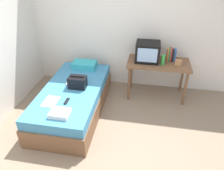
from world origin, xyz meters
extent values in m
plane|color=#84705B|center=(0.00, 0.00, 0.00)|extent=(8.00, 8.00, 0.00)
cube|color=silver|center=(0.00, 2.00, 1.30)|extent=(5.20, 0.10, 2.60)
cube|color=brown|center=(-0.81, 0.79, 0.17)|extent=(1.00, 2.00, 0.33)
cube|color=teal|center=(-0.81, 0.79, 0.42)|extent=(0.97, 1.94, 0.17)
cube|color=brown|center=(0.65, 1.57, 0.73)|extent=(1.16, 0.60, 0.04)
cylinder|color=brown|center=(0.13, 1.33, 0.35)|extent=(0.05, 0.05, 0.71)
cylinder|color=brown|center=(1.17, 1.33, 0.35)|extent=(0.05, 0.05, 0.71)
cylinder|color=brown|center=(0.13, 1.81, 0.35)|extent=(0.05, 0.05, 0.71)
cylinder|color=brown|center=(1.17, 1.81, 0.35)|extent=(0.05, 0.05, 0.71)
cube|color=black|center=(0.43, 1.60, 0.93)|extent=(0.44, 0.38, 0.36)
cube|color=#8CB2E0|center=(0.43, 1.41, 0.94)|extent=(0.35, 0.01, 0.26)
cylinder|color=green|center=(0.72, 1.49, 0.84)|extent=(0.07, 0.07, 0.18)
cube|color=#CC7233|center=(0.81, 1.69, 0.86)|extent=(0.03, 0.15, 0.22)
cube|color=#337F47|center=(0.84, 1.69, 0.87)|extent=(0.03, 0.15, 0.23)
cube|color=#B72D33|center=(0.87, 1.69, 0.87)|extent=(0.02, 0.16, 0.24)
cube|color=black|center=(0.90, 1.69, 0.86)|extent=(0.04, 0.14, 0.21)
cube|color=#2D5699|center=(0.94, 1.69, 0.86)|extent=(0.04, 0.13, 0.23)
cube|color=#B27F4C|center=(0.99, 1.47, 0.81)|extent=(0.11, 0.02, 0.12)
cube|color=#33A8B7|center=(-0.80, 1.56, 0.57)|extent=(0.47, 0.29, 0.13)
cube|color=black|center=(-0.71, 0.83, 0.61)|extent=(0.30, 0.20, 0.20)
cylinder|color=black|center=(-0.71, 0.83, 0.72)|extent=(0.24, 0.02, 0.02)
cube|color=white|center=(-1.00, 0.35, 0.51)|extent=(0.21, 0.29, 0.01)
cube|color=black|center=(-0.75, 0.39, 0.52)|extent=(0.04, 0.16, 0.02)
cube|color=#B7B7BC|center=(-0.93, 0.92, 0.52)|extent=(0.04, 0.14, 0.02)
cube|color=white|center=(-0.73, 0.06, 0.54)|extent=(0.28, 0.22, 0.07)
camera|label=1|loc=(0.40, -2.09, 2.47)|focal=33.57mm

